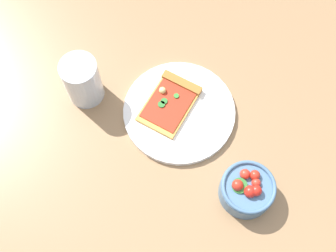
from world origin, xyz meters
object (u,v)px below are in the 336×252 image
plate (179,112)px  salad_bowl (248,189)px  pizza_slice_main (171,100)px  soda_glass (83,82)px

plate → salad_bowl: 0.24m
pizza_slice_main → plate: bearing=97.3°
plate → pizza_slice_main: 0.03m
plate → pizza_slice_main: (0.00, -0.03, 0.01)m
plate → soda_glass: size_ratio=2.12×
plate → salad_bowl: salad_bowl is taller
pizza_slice_main → salad_bowl: 0.26m
soda_glass → plate: bearing=135.2°
plate → salad_bowl: size_ratio=2.26×
salad_bowl → soda_glass: size_ratio=0.94×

